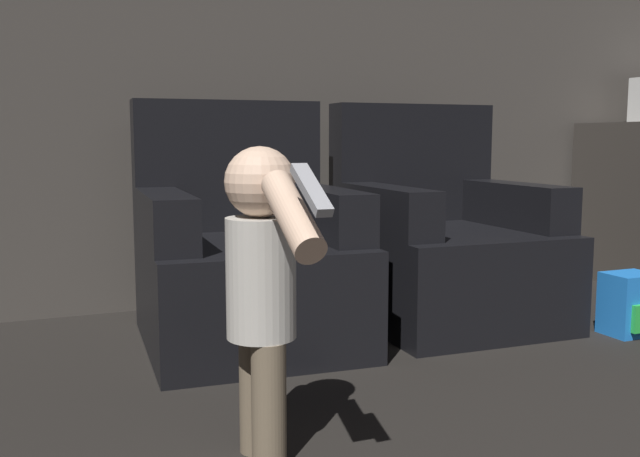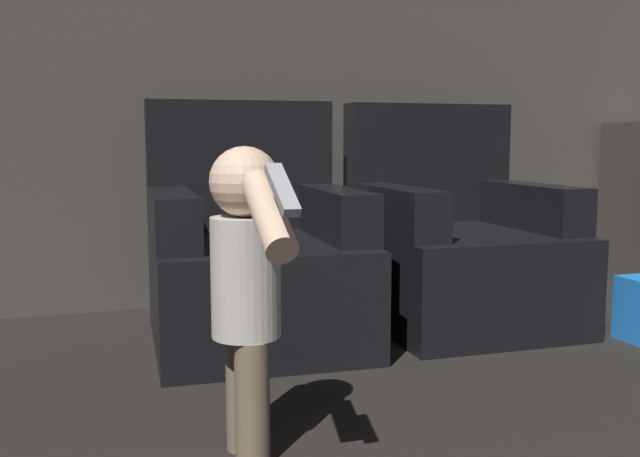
% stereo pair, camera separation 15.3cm
% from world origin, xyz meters
% --- Properties ---
extents(wall_back, '(8.40, 0.05, 2.60)m').
position_xyz_m(wall_back, '(0.00, 4.50, 1.30)').
color(wall_back, '#423D38').
rests_on(wall_back, ground_plane).
extents(armchair_left, '(0.86, 0.95, 0.99)m').
position_xyz_m(armchair_left, '(-0.08, 3.81, 0.33)').
color(armchair_left, black).
rests_on(armchair_left, ground_plane).
extents(armchair_right, '(0.84, 0.93, 0.99)m').
position_xyz_m(armchair_right, '(0.85, 3.81, 0.33)').
color(armchair_right, black).
rests_on(armchair_right, ground_plane).
extents(person_toddler, '(0.18, 0.56, 0.80)m').
position_xyz_m(person_toddler, '(-0.36, 2.71, 0.47)').
color(person_toddler, brown).
rests_on(person_toddler, ground_plane).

